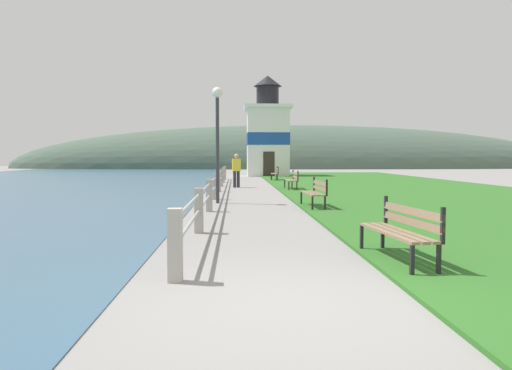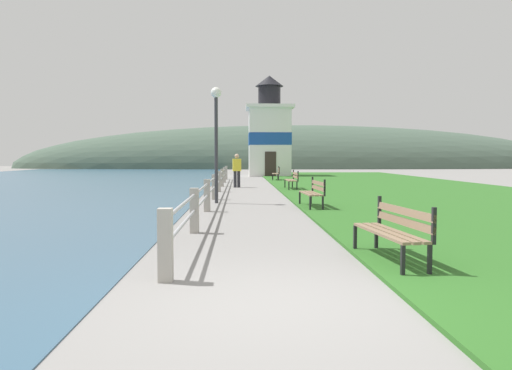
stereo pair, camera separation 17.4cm
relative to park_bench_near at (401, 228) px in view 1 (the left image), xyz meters
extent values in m
plane|color=gray|center=(-1.91, -1.97, -0.54)|extent=(160.00, 160.00, 0.00)
cube|color=#2D6623|center=(5.52, 15.42, -0.51)|extent=(12.00, 52.17, 0.06)
cube|color=#A8A399|center=(-3.25, -0.97, -0.07)|extent=(0.18, 0.18, 0.94)
cube|color=#A8A399|center=(-3.25, 3.11, -0.07)|extent=(0.18, 0.18, 0.94)
cube|color=#A8A399|center=(-3.25, 7.19, -0.07)|extent=(0.18, 0.18, 0.94)
cube|color=#A8A399|center=(-3.25, 11.27, -0.07)|extent=(0.18, 0.18, 0.94)
cube|color=#A8A399|center=(-3.25, 15.36, -0.07)|extent=(0.18, 0.18, 0.94)
cube|color=#A8A399|center=(-3.25, 19.44, -0.07)|extent=(0.18, 0.18, 0.94)
cube|color=#A8A399|center=(-3.25, 23.52, -0.07)|extent=(0.18, 0.18, 0.94)
cube|color=#A8A399|center=(-3.25, 27.60, -0.07)|extent=(0.18, 0.18, 0.94)
cylinder|color=#B2B2B7|center=(-3.25, 13.32, 0.26)|extent=(0.06, 28.56, 0.06)
cylinder|color=#B2B2B7|center=(-3.25, 13.32, -0.07)|extent=(0.06, 28.56, 0.06)
cube|color=#846B51|center=(-0.24, -0.02, -0.07)|extent=(0.31, 1.93, 0.04)
cube|color=#846B51|center=(-0.09, -0.01, -0.07)|extent=(0.31, 1.93, 0.04)
cube|color=#846B51|center=(0.06, 0.01, -0.07)|extent=(0.31, 1.93, 0.04)
cube|color=#846B51|center=(0.14, 0.01, 0.25)|extent=(0.25, 1.92, 0.11)
cube|color=#846B51|center=(0.14, 0.01, 0.09)|extent=(0.25, 1.92, 0.11)
cube|color=black|center=(-0.18, -0.96, -0.31)|extent=(0.05, 0.05, 0.45)
cube|color=black|center=(-0.37, 0.91, -0.31)|extent=(0.05, 0.05, 0.45)
cube|color=black|center=(0.19, -0.93, -0.31)|extent=(0.05, 0.05, 0.45)
cube|color=black|center=(0.00, 0.94, -0.31)|extent=(0.05, 0.05, 0.45)
cube|color=black|center=(0.24, -0.92, 0.16)|extent=(0.05, 0.05, 0.49)
cube|color=black|center=(0.05, 0.95, 0.16)|extent=(0.05, 0.05, 0.49)
cube|color=#846B51|center=(-0.26, 7.93, -0.07)|extent=(0.20, 1.90, 0.04)
cube|color=#846B51|center=(-0.11, 7.94, -0.07)|extent=(0.20, 1.90, 0.04)
cube|color=#846B51|center=(0.03, 7.94, -0.07)|extent=(0.20, 1.90, 0.04)
cube|color=#846B51|center=(0.12, 7.95, 0.25)|extent=(0.14, 1.89, 0.11)
cube|color=#846B51|center=(0.12, 7.95, 0.09)|extent=(0.14, 1.89, 0.11)
cube|color=black|center=(-0.26, 7.01, -0.31)|extent=(0.05, 0.05, 0.45)
cube|color=black|center=(-0.34, 8.85, -0.31)|extent=(0.05, 0.05, 0.45)
cube|color=black|center=(0.11, 7.02, -0.31)|extent=(0.05, 0.05, 0.45)
cube|color=black|center=(0.03, 8.86, -0.31)|extent=(0.05, 0.05, 0.45)
cube|color=black|center=(0.16, 7.03, 0.16)|extent=(0.05, 0.05, 0.49)
cube|color=black|center=(0.08, 8.87, 0.16)|extent=(0.05, 0.05, 0.49)
cube|color=#846B51|center=(0.00, 16.49, -0.07)|extent=(0.13, 1.89, 0.04)
cube|color=#846B51|center=(0.15, 16.49, -0.07)|extent=(0.13, 1.89, 0.04)
cube|color=#846B51|center=(0.29, 16.49, -0.07)|extent=(0.13, 1.89, 0.04)
cube|color=#846B51|center=(0.38, 16.49, 0.25)|extent=(0.07, 1.89, 0.11)
cube|color=#846B51|center=(0.38, 16.49, 0.09)|extent=(0.07, 1.89, 0.11)
cube|color=black|center=(-0.03, 15.57, -0.31)|extent=(0.05, 0.05, 0.45)
cube|color=black|center=(-0.05, 17.41, -0.31)|extent=(0.05, 0.05, 0.45)
cube|color=black|center=(0.34, 15.57, -0.31)|extent=(0.05, 0.05, 0.45)
cube|color=black|center=(0.32, 17.41, -0.31)|extent=(0.05, 0.05, 0.45)
cube|color=black|center=(0.39, 15.57, 0.16)|extent=(0.05, 0.05, 0.49)
cube|color=black|center=(0.37, 17.41, 0.16)|extent=(0.05, 0.05, 0.49)
cube|color=#846B51|center=(-0.08, 25.71, -0.07)|extent=(0.19, 1.70, 0.04)
cube|color=#846B51|center=(0.07, 25.70, -0.07)|extent=(0.19, 1.70, 0.04)
cube|color=#846B51|center=(0.22, 25.70, -0.07)|extent=(0.19, 1.70, 0.04)
cube|color=#846B51|center=(0.30, 25.69, 0.25)|extent=(0.13, 1.69, 0.11)
cube|color=#846B51|center=(0.30, 25.69, 0.09)|extent=(0.13, 1.69, 0.11)
cube|color=black|center=(-0.15, 24.89, -0.31)|extent=(0.05, 0.05, 0.45)
cube|color=black|center=(-0.08, 26.53, -0.31)|extent=(0.05, 0.05, 0.45)
cube|color=black|center=(0.22, 24.87, -0.31)|extent=(0.05, 0.05, 0.45)
cube|color=black|center=(0.29, 26.52, -0.31)|extent=(0.05, 0.05, 0.45)
cube|color=black|center=(0.27, 24.87, 0.16)|extent=(0.05, 0.05, 0.49)
cube|color=black|center=(0.34, 26.51, 0.16)|extent=(0.05, 0.05, 0.49)
cube|color=white|center=(0.15, 33.93, 2.22)|extent=(3.35, 3.35, 5.51)
cube|color=#194799|center=(0.15, 33.93, 2.49)|extent=(3.39, 3.39, 0.99)
cube|color=white|center=(0.15, 33.93, 5.10)|extent=(3.86, 3.86, 0.25)
cylinder|color=black|center=(0.15, 33.93, 6.02)|extent=(1.84, 1.84, 1.60)
cone|color=black|center=(0.15, 33.93, 7.26)|extent=(2.31, 2.31, 0.88)
cube|color=#332823|center=(0.15, 32.23, 0.46)|extent=(0.90, 0.06, 2.00)
cylinder|color=#28282D|center=(-2.54, 18.55, -0.11)|extent=(0.16, 0.16, 0.85)
cylinder|color=#28282D|center=(-2.35, 18.58, -0.11)|extent=(0.16, 0.16, 0.85)
cube|color=yellow|center=(-2.45, 18.56, 0.63)|extent=(0.46, 0.29, 0.64)
sphere|color=tan|center=(-2.45, 18.56, 1.09)|extent=(0.23, 0.23, 0.23)
cylinder|color=#333338|center=(-3.10, 9.81, 1.26)|extent=(0.12, 0.12, 3.60)
sphere|color=white|center=(-3.10, 9.81, 3.24)|extent=(0.36, 0.36, 0.36)
ellipsoid|color=#475B4C|center=(6.09, 62.81, -0.54)|extent=(80.00, 16.00, 12.00)
camera|label=1|loc=(-2.47, -7.31, 1.06)|focal=35.00mm
camera|label=2|loc=(-2.30, -7.31, 1.06)|focal=35.00mm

